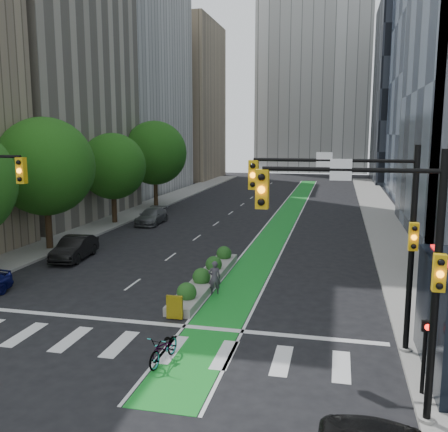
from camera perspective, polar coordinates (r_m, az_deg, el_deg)
The scene contains 19 objects.
ground at distance 20.29m, azimuth -10.60°, elevation -13.10°, with size 160.00×160.00×0.00m, color black.
sidewalk_left at distance 47.03m, azimuth -11.69°, elevation -0.11°, with size 3.60×90.00×0.15m, color gray.
sidewalk_right at distance 43.01m, azimuth 18.26°, elevation -1.28°, with size 3.60×90.00×0.15m, color gray.
bike_lane_paint at distance 47.98m, azimuth 7.20°, elevation 0.11°, with size 2.20×70.00×0.01m, color #198C29.
building_beige at distance 50.10m, azimuth -21.76°, elevation 17.15°, with size 14.00×18.00×30.00m, color #B7AD99.
building_lt_mid at distance 70.33m, azimuth -12.46°, elevation 22.61°, with size 14.00×22.00×48.00m, color silver.
building_tan_far at distance 87.77m, azimuth -5.58°, elevation 12.85°, with size 14.00×16.00×26.00m, color tan.
building_dark_end at distance 86.24m, azimuth 21.72°, elevation 12.97°, with size 14.00×18.00×28.00m, color black.
tree_mid at distance 34.66m, azimuth -19.75°, elevation 5.33°, with size 6.40×6.40×8.78m.
tree_midfar at distance 43.44m, azimuth -12.59°, elevation 5.55°, with size 5.60×5.60×7.76m.
tree_far at distance 52.59m, azimuth -7.91°, elevation 7.14°, with size 6.60×6.60×9.00m.
signal_right at distance 17.86m, azimuth 15.99°, elevation -0.33°, with size 5.82×0.51×7.20m.
signal_far_right at distance 13.48m, azimuth 18.22°, elevation -3.77°, with size 4.82×0.51×7.20m.
median_planter at distance 26.07m, azimuth -1.97°, elevation -6.94°, with size 1.20×10.26×1.10m.
ped_signal_post at distance 16.01m, azimuth 22.00°, elevation -13.85°, with size 0.32×0.43×2.46m.
bicycle at distance 17.66m, azimuth -6.88°, elevation -14.74°, with size 0.67×1.93×1.02m, color gray.
cyclist at distance 24.31m, azimuth -1.09°, elevation -7.05°, with size 0.60×0.39×1.64m, color #3E3843.
parked_car_left_mid at distance 32.19m, azimuth -16.72°, elevation -3.54°, with size 1.51×4.33×1.43m, color black.
parked_car_left_far at distance 43.35m, azimuth -8.28°, elevation -0.03°, with size 1.85×4.56×1.32m, color #505355.
Camera 1 is at (7.67, -17.12, 7.72)m, focal length 40.00 mm.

